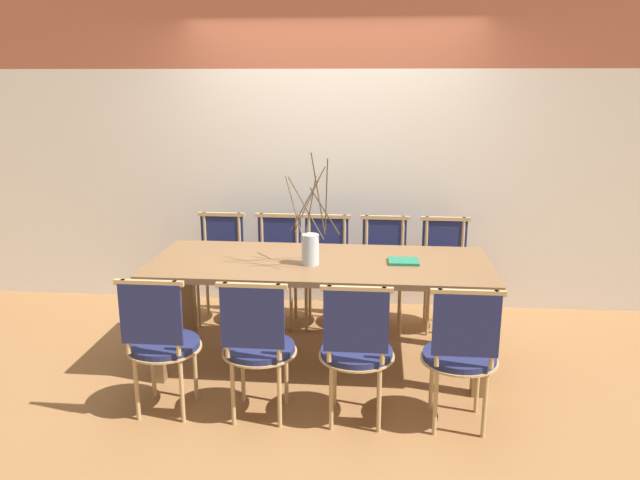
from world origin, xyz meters
The scene contains 14 objects.
ground_plane centered at (0.00, 0.00, 0.00)m, with size 16.00×16.00×0.00m, color olive.
wall_rear centered at (0.00, 1.32, 1.60)m, with size 12.00×0.06×3.20m.
dining_table centered at (0.00, 0.00, 0.67)m, with size 2.35×0.94×0.78m.
chair_near_leftend centered at (-0.88, -0.78, 0.49)m, with size 0.45×0.45×0.91m.
chair_near_left centered at (-0.30, -0.78, 0.49)m, with size 0.45×0.45×0.91m.
chair_near_center centered at (0.29, -0.78, 0.49)m, with size 0.45×0.45×0.91m.
chair_near_right centered at (0.88, -0.78, 0.49)m, with size 0.45×0.45×0.91m.
chair_far_leftend centered at (-0.92, 0.78, 0.49)m, with size 0.45×0.45×0.91m.
chair_far_left centered at (-0.43, 0.78, 0.49)m, with size 0.45×0.45×0.91m.
chair_far_center centered at (-0.03, 0.78, 0.49)m, with size 0.45×0.45×0.91m.
chair_far_right centered at (0.45, 0.78, 0.49)m, with size 0.45×0.45×0.91m.
chair_far_rightend centered at (0.95, 0.78, 0.49)m, with size 0.45×0.45×0.91m.
vase_centerpiece centered at (-0.06, -0.09, 0.91)m, with size 0.37×0.35×0.77m.
book_stack centered at (0.58, 0.01, 0.78)m, with size 0.21×0.18×0.02m.
Camera 1 is at (0.38, -4.13, 2.01)m, focal length 35.00 mm.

